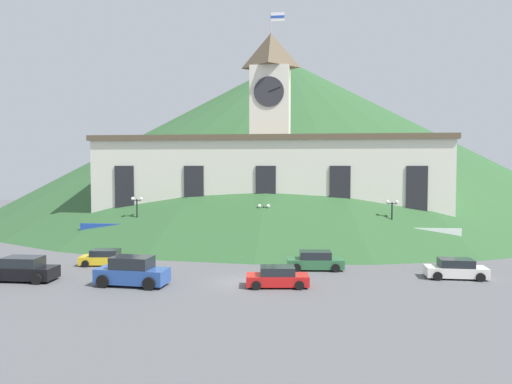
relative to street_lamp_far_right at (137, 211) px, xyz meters
name	(u,v)px	position (x,y,z in m)	size (l,w,h in m)	color
ground_plane	(243,282)	(13.41, -14.69, -3.80)	(160.00, 160.00, 0.00)	#565659
civic_building	(270,183)	(13.41, 8.44, 2.74)	(39.90, 12.40, 26.48)	silver
banner_fence	(263,238)	(13.41, -0.76, -2.55)	(38.69, 0.12, 2.50)	#2347B2
hillside_backdrop	(287,136)	(13.41, 44.84, 10.38)	(105.72, 105.72, 28.37)	#2D562D
street_lamp_far_right	(137,211)	(0.00, 0.00, 0.00)	(1.26, 0.36, 5.27)	black
street_lamp_left	(264,216)	(13.45, 0.00, -0.41)	(1.26, 0.36, 4.63)	black
street_lamp_far_left	(392,214)	(26.27, 0.00, -0.08)	(1.26, 0.36, 5.15)	black
car_black_suv	(23,270)	(-3.01, -16.04, -2.98)	(4.92, 2.40, 1.80)	black
car_white_taxi	(456,269)	(29.31, -11.50, -3.11)	(4.52, 2.17, 1.50)	white
car_blue_van	(132,272)	(5.63, -16.55, -2.84)	(5.25, 2.72, 2.10)	#284C99
car_red_sedan	(277,277)	(15.99, -15.69, -3.13)	(4.58, 2.53, 1.45)	red
car_green_wagon	(315,261)	(18.67, -9.58, -3.09)	(4.74, 2.44, 1.55)	#2D663D
car_yellow_coupe	(106,258)	(0.67, -9.69, -3.18)	(4.37, 2.49, 1.35)	yellow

